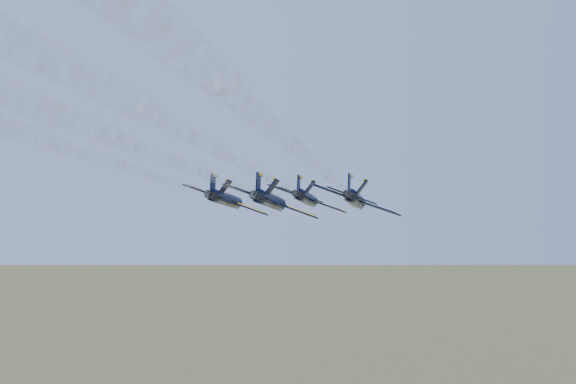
{
  "coord_description": "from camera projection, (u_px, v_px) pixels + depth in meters",
  "views": [
    {
      "loc": [
        -11.93,
        -114.76,
        97.24
      ],
      "look_at": [
        -1.42,
        0.46,
        96.52
      ],
      "focal_mm": 50.0,
      "sensor_mm": 36.0,
      "label": 1
    }
  ],
  "objects": [
    {
      "name": "smoke_trail_slot",
      "position": [
        5.0,
        221.0,
        41.03
      ],
      "size": [
        26.15,
        83.52,
        2.73
      ],
      "rotation": [
        0.0,
        0.35,
        -0.28
      ],
      "color": "white"
    },
    {
      "name": "jet_left",
      "position": [
        226.0,
        199.0,
        115.19
      ],
      "size": [
        12.31,
        17.46,
        5.31
      ],
      "rotation": [
        0.0,
        0.35,
        -0.28
      ],
      "color": "black"
    },
    {
      "name": "jet_right",
      "position": [
        356.0,
        199.0,
        112.72
      ],
      "size": [
        12.31,
        17.46,
        5.31
      ],
      "rotation": [
        0.0,
        0.35,
        -0.28
      ],
      "color": "black"
    },
    {
      "name": "jet_lead",
      "position": [
        307.0,
        198.0,
        126.04
      ],
      "size": [
        12.31,
        17.46,
        5.31
      ],
      "rotation": [
        0.0,
        0.35,
        -0.28
      ],
      "color": "black"
    },
    {
      "name": "smoke_trail_lead",
      "position": [
        171.0,
        209.0,
        63.5
      ],
      "size": [
        26.15,
        83.52,
        2.73
      ],
      "rotation": [
        0.0,
        0.35,
        -0.28
      ],
      "color": "white"
    },
    {
      "name": "smoke_trail_right",
      "position": [
        245.0,
        214.0,
        50.18
      ],
      "size": [
        26.15,
        83.52,
        2.73
      ],
      "rotation": [
        0.0,
        0.35,
        -0.28
      ],
      "color": "white"
    },
    {
      "name": "jet_slot",
      "position": [
        271.0,
        201.0,
        103.57
      ],
      "size": [
        12.31,
        17.46,
        5.31
      ],
      "rotation": [
        0.0,
        0.35,
        -0.28
      ],
      "color": "black"
    }
  ]
}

